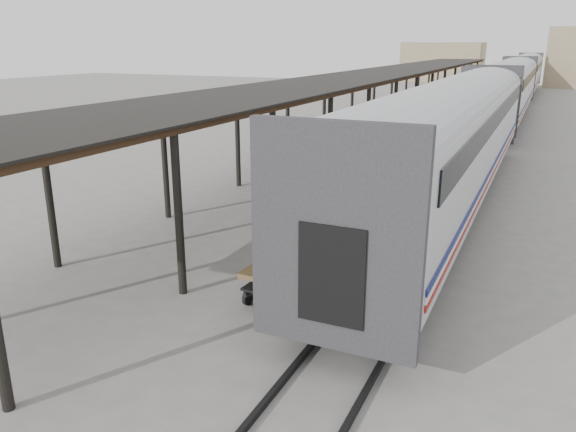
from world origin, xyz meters
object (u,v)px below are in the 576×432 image
Objects in this scene: baggage_cart at (287,269)px; luggage_tug at (397,138)px; porter at (284,238)px; pedestrian at (331,160)px.

baggage_cart is 1.73× the size of luggage_tug.
luggage_tug is at bearing 6.35° from porter.
luggage_tug is 0.86× the size of pedestrian.
pedestrian is at bearing -83.23° from luggage_tug.
luggage_tug is 21.85m from porter.
luggage_tug is 0.89× the size of porter.
baggage_cart is 12.32m from pedestrian.
porter reaches higher than baggage_cart.
luggage_tug is (-2.62, 20.98, -0.12)m from baggage_cart.
luggage_tug is 9.15m from pedestrian.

